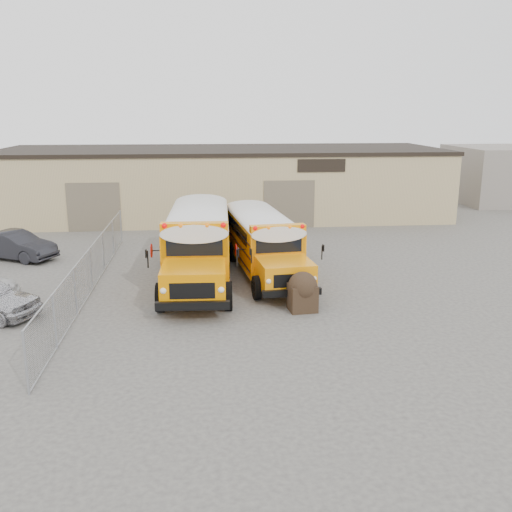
{
  "coord_description": "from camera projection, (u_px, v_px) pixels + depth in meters",
  "views": [
    {
      "loc": [
        -1.3,
        -20.08,
        7.27
      ],
      "look_at": [
        0.71,
        1.85,
        1.6
      ],
      "focal_mm": 40.0,
      "sensor_mm": 36.0,
      "label": 1
    }
  ],
  "objects": [
    {
      "name": "chainlink_fence",
      "position": [
        91.0,
        269.0,
        23.43
      ],
      "size": [
        0.07,
        18.07,
        1.81
      ],
      "color": "#979A9F",
      "rests_on": "ground"
    },
    {
      "name": "school_bus_left",
      "position": [
        203.0,
        212.0,
        31.33
      ],
      "size": [
        3.37,
        10.77,
        3.13
      ],
      "color": "orange",
      "rests_on": "ground"
    },
    {
      "name": "school_bus_right",
      "position": [
        242.0,
        215.0,
        31.46
      ],
      "size": [
        3.32,
        9.64,
        2.77
      ],
      "color": "orange",
      "rests_on": "ground"
    },
    {
      "name": "car_dark",
      "position": [
        15.0,
        245.0,
        28.37
      ],
      "size": [
        4.51,
        3.28,
        1.42
      ],
      "primitive_type": "imported",
      "rotation": [
        0.0,
        0.0,
        1.1
      ],
      "color": "black",
      "rests_on": "ground"
    },
    {
      "name": "tarp_bundle",
      "position": [
        303.0,
        291.0,
        21.07
      ],
      "size": [
        1.09,
        1.09,
        1.49
      ],
      "color": "black",
      "rests_on": "ground"
    },
    {
      "name": "warehouse",
      "position": [
        222.0,
        181.0,
        39.98
      ],
      "size": [
        30.2,
        10.2,
        4.67
      ],
      "color": "tan",
      "rests_on": "ground"
    },
    {
      "name": "ground",
      "position": [
        242.0,
        310.0,
        21.29
      ],
      "size": [
        120.0,
        120.0,
        0.0
      ],
      "primitive_type": "plane",
      "color": "#484542",
      "rests_on": "ground"
    }
  ]
}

